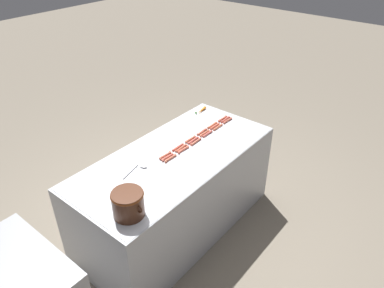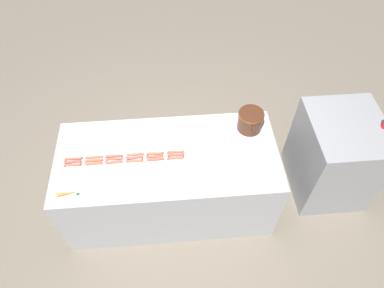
# 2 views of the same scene
# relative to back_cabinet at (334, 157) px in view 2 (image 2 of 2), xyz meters

# --- Properties ---
(ground_plane) EXTENTS (20.00, 20.00, 0.00)m
(ground_plane) POSITION_rel_back_cabinet_xyz_m (0.13, -1.75, -0.50)
(ground_plane) COLOR #756B5B
(griddle_counter) EXTENTS (0.95, 2.07, 0.91)m
(griddle_counter) POSITION_rel_back_cabinet_xyz_m (0.13, -1.75, -0.05)
(griddle_counter) COLOR #ADAFB5
(griddle_counter) RESTS_ON ground_plane
(back_cabinet) EXTENTS (0.82, 0.73, 1.01)m
(back_cabinet) POSITION_rel_back_cabinet_xyz_m (0.00, 0.00, 0.00)
(back_cabinet) COLOR #939599
(back_cabinet) RESTS_ON ground_plane
(hot_dog_0) EXTENTS (0.03, 0.16, 0.02)m
(hot_dog_0) POSITION_rel_back_cabinet_xyz_m (0.11, -2.60, 0.41)
(hot_dog_0) COLOR #B25744
(hot_dog_0) RESTS_ON griddle_counter
(hot_dog_1) EXTENTS (0.02, 0.16, 0.02)m
(hot_dog_1) POSITION_rel_back_cabinet_xyz_m (0.11, -2.41, 0.41)
(hot_dog_1) COLOR #BA5D40
(hot_dog_1) RESTS_ON griddle_counter
(hot_dog_2) EXTENTS (0.02, 0.16, 0.02)m
(hot_dog_2) POSITION_rel_back_cabinet_xyz_m (0.11, -2.23, 0.41)
(hot_dog_2) COLOR #B55247
(hot_dog_2) RESTS_ON griddle_counter
(hot_dog_3) EXTENTS (0.03, 0.16, 0.02)m
(hot_dog_3) POSITION_rel_back_cabinet_xyz_m (0.11, -2.04, 0.41)
(hot_dog_3) COLOR #BC5C46
(hot_dog_3) RESTS_ON griddle_counter
(hot_dog_4) EXTENTS (0.03, 0.16, 0.02)m
(hot_dog_4) POSITION_rel_back_cabinet_xyz_m (0.11, -1.86, 0.41)
(hot_dog_4) COLOR #BE5944
(hot_dog_4) RESTS_ON griddle_counter
(hot_dog_5) EXTENTS (0.03, 0.16, 0.02)m
(hot_dog_5) POSITION_rel_back_cabinet_xyz_m (0.11, -1.67, 0.41)
(hot_dog_5) COLOR #B35C43
(hot_dog_5) RESTS_ON griddle_counter
(hot_dog_6) EXTENTS (0.03, 0.16, 0.02)m
(hot_dog_6) POSITION_rel_back_cabinet_xyz_m (0.14, -2.60, 0.41)
(hot_dog_6) COLOR #B55144
(hot_dog_6) RESTS_ON griddle_counter
(hot_dog_7) EXTENTS (0.02, 0.16, 0.02)m
(hot_dog_7) POSITION_rel_back_cabinet_xyz_m (0.15, -2.41, 0.41)
(hot_dog_7) COLOR #BB5440
(hot_dog_7) RESTS_ON griddle_counter
(hot_dog_8) EXTENTS (0.03, 0.16, 0.02)m
(hot_dog_8) POSITION_rel_back_cabinet_xyz_m (0.14, -2.23, 0.41)
(hot_dog_8) COLOR #B35B42
(hot_dog_8) RESTS_ON griddle_counter
(hot_dog_9) EXTENTS (0.03, 0.16, 0.02)m
(hot_dog_9) POSITION_rel_back_cabinet_xyz_m (0.14, -2.05, 0.41)
(hot_dog_9) COLOR #BC5146
(hot_dog_9) RESTS_ON griddle_counter
(hot_dog_10) EXTENTS (0.03, 0.16, 0.02)m
(hot_dog_10) POSITION_rel_back_cabinet_xyz_m (0.15, -1.86, 0.41)
(hot_dog_10) COLOR #B95A41
(hot_dog_10) RESTS_ON griddle_counter
(hot_dog_11) EXTENTS (0.03, 0.16, 0.02)m
(hot_dog_11) POSITION_rel_back_cabinet_xyz_m (0.14, -1.67, 0.41)
(hot_dog_11) COLOR #B55142
(hot_dog_11) RESTS_ON griddle_counter
(hot_dog_12) EXTENTS (0.03, 0.16, 0.02)m
(hot_dog_12) POSITION_rel_back_cabinet_xyz_m (0.18, -2.60, 0.41)
(hot_dog_12) COLOR #BB5843
(hot_dog_12) RESTS_ON griddle_counter
(hot_dog_13) EXTENTS (0.03, 0.16, 0.02)m
(hot_dog_13) POSITION_rel_back_cabinet_xyz_m (0.18, -2.41, 0.41)
(hot_dog_13) COLOR #B95B3D
(hot_dog_13) RESTS_ON griddle_counter
(hot_dog_14) EXTENTS (0.03, 0.16, 0.02)m
(hot_dog_14) POSITION_rel_back_cabinet_xyz_m (0.18, -2.23, 0.41)
(hot_dog_14) COLOR #B95643
(hot_dog_14) RESTS_ON griddle_counter
(hot_dog_15) EXTENTS (0.03, 0.16, 0.02)m
(hot_dog_15) POSITION_rel_back_cabinet_xyz_m (0.18, -2.04, 0.41)
(hot_dog_15) COLOR #B85C41
(hot_dog_15) RESTS_ON griddle_counter
(hot_dog_16) EXTENTS (0.03, 0.16, 0.02)m
(hot_dog_16) POSITION_rel_back_cabinet_xyz_m (0.18, -1.85, 0.41)
(hot_dog_16) COLOR #BF4F3E
(hot_dog_16) RESTS_ON griddle_counter
(hot_dog_17) EXTENTS (0.03, 0.16, 0.02)m
(hot_dog_17) POSITION_rel_back_cabinet_xyz_m (0.18, -1.67, 0.41)
(hot_dog_17) COLOR #B35A44
(hot_dog_17) RESTS_ON griddle_counter
(bean_pot) EXTENTS (0.31, 0.25, 0.21)m
(bean_pot) POSITION_rel_back_cabinet_xyz_m (-0.14, -0.94, 0.52)
(bean_pot) COLOR #472616
(bean_pot) RESTS_ON griddle_counter
(serving_spoon) EXTENTS (0.10, 0.27, 0.02)m
(serving_spoon) POSITION_rel_back_cabinet_xyz_m (0.23, -1.39, 0.41)
(serving_spoon) COLOR #B7B7BC
(serving_spoon) RESTS_ON griddle_counter
(carrot) EXTENTS (0.06, 0.18, 0.03)m
(carrot) POSITION_rel_back_cabinet_xyz_m (0.48, -2.60, 0.42)
(carrot) COLOR orange
(carrot) RESTS_ON griddle_counter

